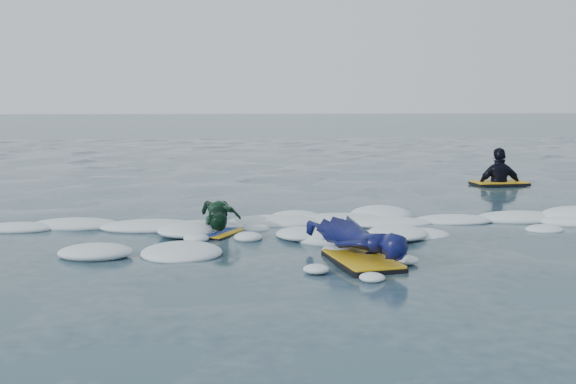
{
  "coord_description": "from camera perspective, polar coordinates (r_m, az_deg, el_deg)",
  "views": [
    {
      "loc": [
        -0.43,
        -8.06,
        1.76
      ],
      "look_at": [
        0.25,
        1.6,
        0.46
      ],
      "focal_mm": 45.0,
      "sensor_mm": 36.0,
      "label": 1
    }
  ],
  "objects": [
    {
      "name": "ground",
      "position": [
        8.27,
        -0.97,
        -4.64
      ],
      "size": [
        120.0,
        120.0,
        0.0
      ],
      "primitive_type": "plane",
      "color": "#162E36",
      "rests_on": "ground"
    },
    {
      "name": "foam_band",
      "position": [
        9.28,
        -1.32,
        -3.28
      ],
      "size": [
        12.0,
        3.1,
        0.3
      ],
      "primitive_type": null,
      "color": "silver",
      "rests_on": "ground"
    },
    {
      "name": "prone_woman_unit",
      "position": [
        7.78,
        5.65,
        -3.86
      ],
      "size": [
        1.17,
        1.69,
        0.41
      ],
      "rotation": [
        0.0,
        0.0,
        1.78
      ],
      "color": "black",
      "rests_on": "ground"
    },
    {
      "name": "prone_child_unit",
      "position": [
        9.26,
        -5.32,
        -2.01
      ],
      "size": [
        0.68,
        1.14,
        0.41
      ],
      "rotation": [
        0.0,
        0.0,
        1.08
      ],
      "color": "black",
      "rests_on": "ground"
    },
    {
      "name": "waiting_rider_unit",
      "position": [
        14.73,
        16.34,
        0.31
      ],
      "size": [
        1.11,
        0.68,
        1.59
      ],
      "rotation": [
        0.0,
        0.0,
        0.1
      ],
      "color": "black",
      "rests_on": "ground"
    }
  ]
}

